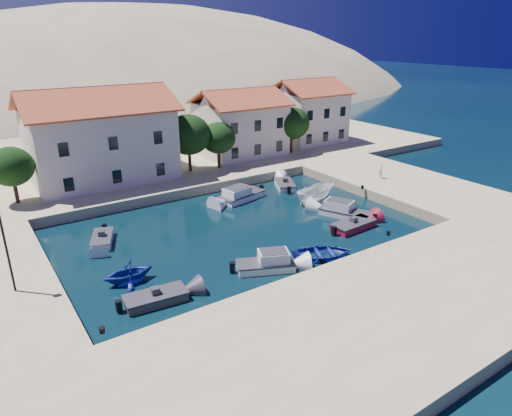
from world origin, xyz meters
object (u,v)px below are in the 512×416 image
at_px(building_right, 308,110).
at_px(lamppost, 3,235).
at_px(cabin_cruiser_south, 266,264).
at_px(cabin_cruiser_east, 345,211).
at_px(building_mid, 240,122).
at_px(rowboat_south, 322,257).
at_px(boat_east, 315,202).
at_px(building_left, 100,134).
at_px(pedestrian, 381,171).

height_order(building_right, lamppost, building_right).
distance_m(cabin_cruiser_south, cabin_cruiser_east, 12.66).
height_order(building_mid, cabin_cruiser_east, building_mid).
bearing_deg(building_right, rowboat_south, -127.75).
bearing_deg(building_mid, boat_east, -96.58).
distance_m(lamppost, cabin_cruiser_south, 16.69).
xyz_separation_m(lamppost, cabin_cruiser_south, (15.37, -4.91, -4.28)).
distance_m(building_left, pedestrian, 30.22).
height_order(building_right, cabin_cruiser_east, building_right).
height_order(boat_east, pedestrian, pedestrian).
bearing_deg(pedestrian, boat_east, -43.55).
xyz_separation_m(building_mid, boat_east, (-1.98, -17.15, -5.22)).
distance_m(lamppost, pedestrian, 36.76).
distance_m(building_left, boat_east, 23.51).
xyz_separation_m(building_mid, cabin_cruiser_east, (-2.21, -21.66, -4.75)).
xyz_separation_m(building_mid, building_right, (12.00, 1.00, 0.25)).
bearing_deg(building_right, boat_east, -127.61).
bearing_deg(building_mid, pedestrian, -68.28).
bearing_deg(building_left, lamppost, -119.90).
relative_size(cabin_cruiser_east, boat_east, 1.02).
distance_m(building_left, rowboat_south, 27.74).
bearing_deg(cabin_cruiser_south, building_right, 69.61).
bearing_deg(cabin_cruiser_east, pedestrian, -90.29).
distance_m(building_right, rowboat_south, 35.47).
distance_m(building_mid, pedestrian, 19.16).
xyz_separation_m(rowboat_south, pedestrian, (16.42, 9.20, 1.80)).
bearing_deg(rowboat_south, building_mid, 3.60).
xyz_separation_m(building_mid, lamppost, (-29.50, -21.00, -0.47)).
distance_m(building_right, cabin_cruiser_east, 27.20).
distance_m(lamppost, cabin_cruiser_east, 27.64).
relative_size(building_right, lamppost, 1.52).
distance_m(building_mid, cabin_cruiser_south, 29.89).
bearing_deg(cabin_cruiser_south, building_mid, 85.16).
height_order(building_left, pedestrian, building_left).
distance_m(cabin_cruiser_south, boat_east, 14.99).
bearing_deg(building_right, pedestrian, -105.19).
bearing_deg(building_left, building_mid, 3.18).
height_order(building_mid, building_right, building_right).
height_order(building_left, boat_east, building_left).
distance_m(building_mid, boat_east, 18.03).
distance_m(building_left, building_right, 30.07).
bearing_deg(pedestrian, cabin_cruiser_south, -19.52).
bearing_deg(pedestrian, lamppost, -35.76).
bearing_deg(building_mid, lamppost, -144.55).
height_order(lamppost, cabin_cruiser_south, lamppost).
relative_size(cabin_cruiser_south, rowboat_south, 0.98).
xyz_separation_m(building_left, cabin_cruiser_south, (3.87, -24.91, -5.46)).
relative_size(building_right, pedestrian, 5.94).
distance_m(cabin_cruiser_east, pedestrian, 10.16).
bearing_deg(cabin_cruiser_south, cabin_cruiser_east, 43.40).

